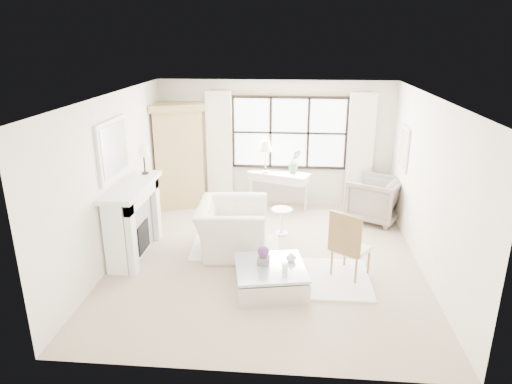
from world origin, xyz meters
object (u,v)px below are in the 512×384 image
(club_armchair, at_px, (232,228))
(coffee_table, at_px, (270,278))
(console_table, at_px, (278,190))
(armoire, at_px, (178,155))

(club_armchair, xyz_separation_m, coffee_table, (0.73, -1.24, -0.24))
(console_table, relative_size, coffee_table, 1.17)
(console_table, bearing_deg, armoire, -159.75)
(armoire, xyz_separation_m, club_armchair, (1.46, -2.14, -0.71))
(coffee_table, bearing_deg, club_armchair, 109.40)
(armoire, height_order, coffee_table, armoire)
(club_armchair, bearing_deg, coffee_table, -151.99)
(club_armchair, height_order, coffee_table, club_armchair)
(club_armchair, relative_size, coffee_table, 1.12)
(console_table, distance_m, club_armchair, 2.27)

